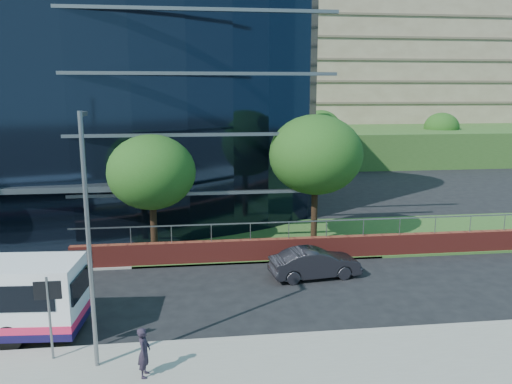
{
  "coord_description": "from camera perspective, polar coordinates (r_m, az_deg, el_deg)",
  "views": [
    {
      "loc": [
        9.21,
        -17.15,
        8.71
      ],
      "look_at": [
        12.38,
        8.0,
        3.55
      ],
      "focal_mm": 35.0,
      "sensor_mm": 36.0,
      "label": 1
    }
  ],
  "objects": [
    {
      "name": "grass_verge",
      "position": [
        32.96,
        19.85,
        -4.42
      ],
      "size": [
        36.0,
        8.0,
        0.12
      ],
      "primitive_type": "cube",
      "color": "#2D511E",
      "rests_on": "ground"
    },
    {
      "name": "glass_office",
      "position": [
        40.24,
        -26.72,
        9.28
      ],
      "size": [
        44.0,
        23.1,
        16.0
      ],
      "color": "black",
      "rests_on": "ground"
    },
    {
      "name": "retaining_wall",
      "position": [
        27.93,
        15.98,
        -5.82
      ],
      "size": [
        34.0,
        0.4,
        2.11
      ],
      "color": "maroon",
      "rests_on": "ground"
    },
    {
      "name": "apartment_block",
      "position": [
        77.82,
        10.12,
        13.1
      ],
      "size": [
        60.0,
        42.0,
        30.0
      ],
      "color": "#2D511E",
      "rests_on": "ground"
    },
    {
      "name": "street_sign",
      "position": [
        17.53,
        -22.64,
        -11.41
      ],
      "size": [
        0.85,
        0.09,
        2.8
      ],
      "color": "slate",
      "rests_on": "pavement_near"
    },
    {
      "name": "tree_far_c",
      "position": [
        26.57,
        -11.87,
        2.21
      ],
      "size": [
        4.62,
        4.62,
        6.51
      ],
      "color": "black",
      "rests_on": "ground"
    },
    {
      "name": "tree_far_d",
      "position": [
        28.21,
        6.83,
        4.24
      ],
      "size": [
        5.28,
        5.28,
        7.44
      ],
      "color": "black",
      "rests_on": "ground"
    },
    {
      "name": "tree_dist_e",
      "position": [
        59.18,
        7.37,
        7.37
      ],
      "size": [
        4.62,
        4.62,
        6.51
      ],
      "color": "black",
      "rests_on": "ground"
    },
    {
      "name": "tree_dist_f",
      "position": [
        66.84,
        20.43,
        6.93
      ],
      "size": [
        4.29,
        4.29,
        6.05
      ],
      "color": "black",
      "rests_on": "ground"
    },
    {
      "name": "streetlight_east",
      "position": [
        15.9,
        -18.6,
        -4.7
      ],
      "size": [
        0.15,
        0.77,
        8.0
      ],
      "color": "slate",
      "rests_on": "pavement_near"
    },
    {
      "name": "parked_car",
      "position": [
        23.99,
        6.75,
        -8.08
      ],
      "size": [
        4.42,
        2.01,
        1.41
      ],
      "primitive_type": "imported",
      "rotation": [
        0.0,
        0.0,
        1.7
      ],
      "color": "black",
      "rests_on": "ground"
    },
    {
      "name": "pedestrian",
      "position": [
        16.23,
        -12.67,
        -17.43
      ],
      "size": [
        0.44,
        0.61,
        1.57
      ],
      "primitive_type": "imported",
      "rotation": [
        0.0,
        0.0,
        1.45
      ],
      "color": "black",
      "rests_on": "pavement_near"
    }
  ]
}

